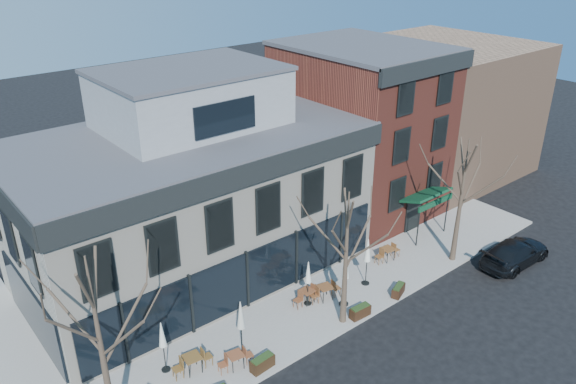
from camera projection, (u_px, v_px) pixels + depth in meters
ground at (247, 310)px, 28.76m from camera, size 120.00×120.00×0.00m
sidewalk_front at (322, 304)px, 29.10m from camera, size 33.50×4.70×0.15m
corner_building at (191, 193)px, 30.33m from camera, size 18.39×10.39×11.10m
red_brick_building at (359, 129)px, 37.33m from camera, size 8.20×11.78×11.18m
bg_building at (438, 107)px, 44.08m from camera, size 12.00×12.00×10.00m
tree_corner at (102, 348)px, 19.82m from camera, size 3.93×3.98×7.92m
tree_mid at (346, 258)px, 26.16m from camera, size 3.50×3.55×7.04m
tree_right at (461, 200)px, 31.25m from camera, size 3.72×3.77×7.48m
parked_sedan at (515, 253)px, 32.43m from camera, size 5.04×2.15×1.45m
cafe_set_1 at (192, 362)px, 24.33m from camera, size 1.89×0.82×0.98m
cafe_set_2 at (236, 359)px, 24.57m from camera, size 1.71×0.77×0.88m
cafe_set_3 at (307, 295)px, 28.88m from camera, size 1.74×0.74×0.91m
cafe_set_4 at (325, 291)px, 29.13m from camera, size 1.86×0.85×0.96m
cafe_set_5 at (387, 253)px, 32.61m from camera, size 1.79×0.75×0.94m
umbrella_0 at (162, 337)px, 23.84m from camera, size 0.41×0.41×2.56m
umbrella_1 at (241, 318)px, 24.64m from camera, size 0.46×0.46×2.91m
umbrella_2 at (308, 275)px, 28.20m from camera, size 0.41×0.41×2.54m
umbrella_3 at (345, 268)px, 27.99m from camera, size 0.50×0.50×3.10m
umbrella_4 at (367, 253)px, 29.77m from camera, size 0.45×0.45×2.79m
planter_1 at (262, 363)px, 24.56m from camera, size 1.17×0.53×0.64m
planter_2 at (360, 311)px, 27.88m from camera, size 1.14×0.51×0.62m
planter_3 at (398, 290)px, 29.56m from camera, size 1.11×0.75×0.58m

